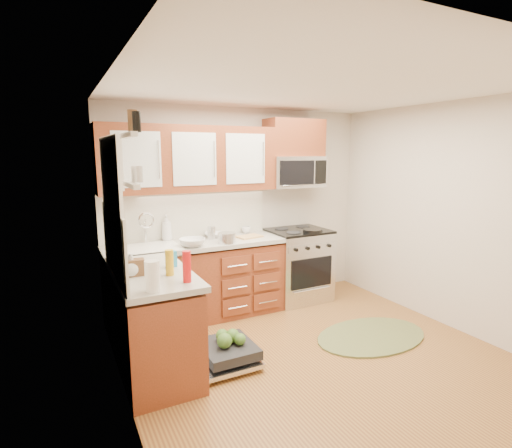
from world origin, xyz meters
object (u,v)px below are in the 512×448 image
cup (246,230)px  dishwasher (224,354)px  bowl_b (192,243)px  rug (371,336)px  bowl_a (214,235)px  cutting_board (249,237)px  microwave (295,172)px  upper_cabinets (190,159)px  range (298,265)px  sink (151,258)px  skillet (312,231)px  stock_pot (227,238)px  paper_towel_roll (152,276)px

cup → dishwasher: bearing=-123.2°
bowl_b → cup: bearing=25.1°
rug → cup: bearing=115.7°
bowl_a → cutting_board: bearing=-28.7°
microwave → bowl_a: bearing=177.4°
upper_cabinets → bowl_a: upper_cabinets is taller
microwave → cutting_board: size_ratio=2.54×
range → bowl_b: (-1.51, -0.18, 0.49)m
dishwasher → sink: bearing=109.2°
microwave → dishwasher: (-1.54, -1.25, -1.60)m
upper_cabinets → rug: 2.81m
dishwasher → cup: bearing=56.8°
bowl_b → dishwasher: bearing=-91.9°
microwave → cup: microwave is taller
sink → cutting_board: cutting_board is taller
range → bowl_a: 1.22m
sink → bowl_b: bowl_b is taller
dishwasher → skillet: size_ratio=2.91×
rug → cup: 1.96m
stock_pot → paper_towel_roll: paper_towel_roll is taller
skillet → bowl_b: (-1.55, 0.07, -0.00)m
sink → rug: size_ratio=0.48×
upper_cabinets → range: 1.99m
range → cup: (-0.66, 0.22, 0.49)m
skillet → cup: size_ratio=2.18×
upper_cabinets → bowl_a: (0.29, 0.03, -0.92)m
sink → stock_pot: (0.83, -0.19, 0.19)m
stock_pot → paper_towel_roll: bearing=-131.9°
range → dishwasher: range is taller
microwave → dishwasher: bearing=-140.9°
range → skillet: size_ratio=3.95×
upper_cabinets → skillet: bearing=-15.2°
dishwasher → bowl_a: 1.61m
skillet → sink: bearing=173.1°
rug → paper_towel_roll: bearing=-176.9°
rug → sink: bearing=146.9°
stock_pot → bowl_b: bearing=177.4°
microwave → skillet: microwave is taller
upper_cabinets → stock_pot: upper_cabinets is taller
microwave → cup: 0.99m
skillet → paper_towel_roll: (-2.27, -1.20, 0.07)m
range → skillet: 0.56m
upper_cabinets → sink: (-0.52, -0.16, -1.07)m
rug → paper_towel_roll: size_ratio=5.38×
microwave → bowl_b: microwave is taller
range → microwave: microwave is taller
range → bowl_b: 1.60m
microwave → stock_pot: bearing=-163.9°
rug → cutting_board: cutting_board is taller
range → skillet: skillet is taller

